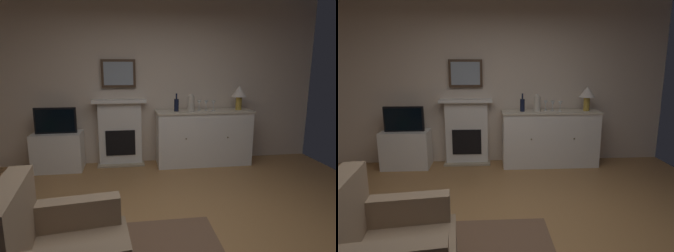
{
  "view_description": "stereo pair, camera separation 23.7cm",
  "coord_description": "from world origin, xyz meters",
  "views": [
    {
      "loc": [
        -0.42,
        -2.28,
        1.61
      ],
      "look_at": [
        -0.0,
        0.64,
        1.0
      ],
      "focal_mm": 30.3,
      "sensor_mm": 36.0,
      "label": 1
    },
    {
      "loc": [
        -0.18,
        -2.31,
        1.61
      ],
      "look_at": [
        -0.0,
        0.64,
        1.0
      ],
      "focal_mm": 30.3,
      "sensor_mm": 36.0,
      "label": 2
    }
  ],
  "objects": [
    {
      "name": "fireplace_unit",
      "position": [
        -0.56,
        2.39,
        0.55
      ],
      "size": [
        0.87,
        0.3,
        1.1
      ],
      "color": "white",
      "rests_on": "ground_plane"
    },
    {
      "name": "wine_bottle",
      "position": [
        0.35,
        2.18,
        1.02
      ],
      "size": [
        0.08,
        0.08,
        0.29
      ],
      "color": "black",
      "rests_on": "sideboard_cabinet"
    },
    {
      "name": "framed_picture",
      "position": [
        -0.56,
        2.43,
        1.52
      ],
      "size": [
        0.55,
        0.04,
        0.45
      ],
      "color": "#473323"
    },
    {
      "name": "tv_cabinet",
      "position": [
        -1.53,
        2.23,
        0.3
      ],
      "size": [
        0.75,
        0.42,
        0.61
      ],
      "color": "white",
      "rests_on": "ground_plane"
    },
    {
      "name": "wall_rear",
      "position": [
        0.0,
        2.52,
        1.47
      ],
      "size": [
        5.7,
        0.06,
        2.94
      ],
      "primitive_type": "cube",
      "color": "beige",
      "rests_on": "ground_plane"
    },
    {
      "name": "vase_decorative",
      "position": [
        0.59,
        2.16,
        1.06
      ],
      "size": [
        0.11,
        0.11,
        0.28
      ],
      "color": "beige",
      "rests_on": "sideboard_cabinet"
    },
    {
      "name": "tv_set",
      "position": [
        -1.53,
        2.2,
        0.81
      ],
      "size": [
        0.62,
        0.07,
        0.4
      ],
      "color": "black",
      "rests_on": "tv_cabinet"
    },
    {
      "name": "wine_glass_left",
      "position": [
        0.74,
        2.24,
        1.04
      ],
      "size": [
        0.07,
        0.07,
        0.16
      ],
      "color": "silver",
      "rests_on": "sideboard_cabinet"
    },
    {
      "name": "sideboard_cabinet",
      "position": [
        0.82,
        2.21,
        0.46
      ],
      "size": [
        1.59,
        0.49,
        0.92
      ],
      "color": "white",
      "rests_on": "ground_plane"
    },
    {
      "name": "table_lamp",
      "position": [
        1.41,
        2.21,
        1.2
      ],
      "size": [
        0.26,
        0.26,
        0.4
      ],
      "color": "#B79338",
      "rests_on": "sideboard_cabinet"
    },
    {
      "name": "wine_glass_right",
      "position": [
        0.96,
        2.16,
        1.04
      ],
      "size": [
        0.07,
        0.07,
        0.16
      ],
      "color": "silver",
      "rests_on": "sideboard_cabinet"
    },
    {
      "name": "ground_plane",
      "position": [
        0.0,
        0.0,
        -0.05
      ],
      "size": [
        5.7,
        5.09,
        0.1
      ],
      "primitive_type": "cube",
      "color": "#9E7042",
      "rests_on": "ground"
    },
    {
      "name": "wine_glass_center",
      "position": [
        0.85,
        2.21,
        1.04
      ],
      "size": [
        0.07,
        0.07,
        0.16
      ],
      "color": "silver",
      "rests_on": "sideboard_cabinet"
    }
  ]
}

